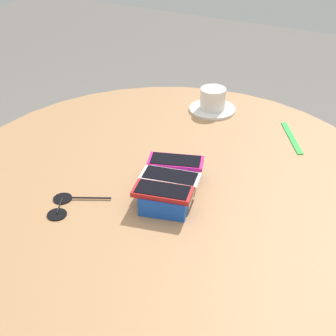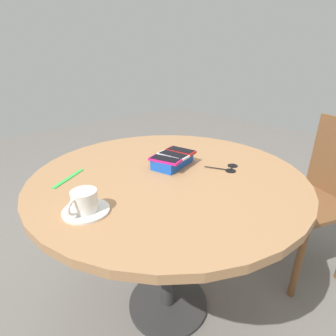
% 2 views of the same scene
% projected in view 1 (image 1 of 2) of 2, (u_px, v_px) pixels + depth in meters
% --- Properties ---
extents(round_table, '(1.10, 1.10, 0.76)m').
position_uv_depth(round_table, '(168.00, 207.00, 1.21)').
color(round_table, '#2D2D2D').
rests_on(round_table, ground_plane).
extents(phone_box, '(0.21, 0.15, 0.04)m').
position_uv_depth(phone_box, '(171.00, 186.00, 1.08)').
color(phone_box, blue).
rests_on(phone_box, round_table).
extents(phone_red, '(0.09, 0.14, 0.01)m').
position_uv_depth(phone_red, '(163.00, 192.00, 1.01)').
color(phone_red, red).
rests_on(phone_red, phone_box).
extents(phone_white, '(0.09, 0.14, 0.01)m').
position_uv_depth(phone_white, '(170.00, 177.00, 1.06)').
color(phone_white, silver).
rests_on(phone_white, phone_box).
extents(phone_magenta, '(0.10, 0.14, 0.01)m').
position_uv_depth(phone_magenta, '(176.00, 161.00, 1.12)').
color(phone_magenta, '#D11975').
rests_on(phone_magenta, phone_box).
extents(saucer, '(0.14, 0.14, 0.01)m').
position_uv_depth(saucer, '(212.00, 109.00, 1.46)').
color(saucer, silver).
rests_on(saucer, round_table).
extents(coffee_cup, '(0.11, 0.08, 0.06)m').
position_uv_depth(coffee_cup, '(213.00, 98.00, 1.44)').
color(coffee_cup, silver).
rests_on(coffee_cup, saucer).
extents(lanyard_strap, '(0.16, 0.10, 0.00)m').
position_uv_depth(lanyard_strap, '(292.00, 138.00, 1.31)').
color(lanyard_strap, green).
rests_on(lanyard_strap, round_table).
extents(sunglasses, '(0.13, 0.12, 0.01)m').
position_uv_depth(sunglasses, '(63.00, 205.00, 1.05)').
color(sunglasses, black).
rests_on(sunglasses, round_table).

